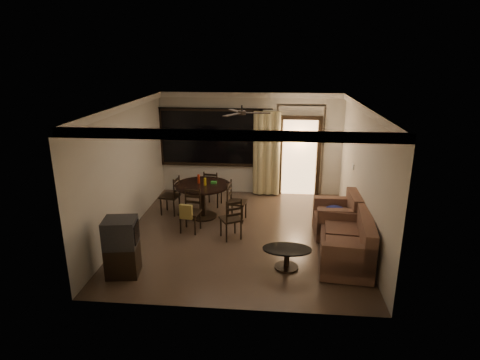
# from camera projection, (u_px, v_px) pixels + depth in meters

# --- Properties ---
(ground) EXTENTS (5.50, 5.50, 0.00)m
(ground) POSITION_uv_depth(u_px,v_px,m) (242.00, 233.00, 8.84)
(ground) COLOR #7F6651
(ground) RESTS_ON ground
(room_shell) EXTENTS (5.50, 6.70, 5.50)m
(room_shell) POSITION_uv_depth(u_px,v_px,m) (272.00, 136.00, 9.91)
(room_shell) COLOR beige
(room_shell) RESTS_ON ground
(dining_table) EXTENTS (1.32, 1.32, 1.04)m
(dining_table) POSITION_uv_depth(u_px,v_px,m) (203.00, 191.00, 9.54)
(dining_table) COLOR black
(dining_table) RESTS_ON ground
(dining_chair_west) EXTENTS (0.48, 0.48, 0.95)m
(dining_chair_west) POSITION_uv_depth(u_px,v_px,m) (171.00, 203.00, 9.85)
(dining_chair_west) COLOR black
(dining_chair_west) RESTS_ON ground
(dining_chair_east) EXTENTS (0.48, 0.48, 0.95)m
(dining_chair_east) POSITION_uv_depth(u_px,v_px,m) (237.00, 209.00, 9.45)
(dining_chair_east) COLOR black
(dining_chair_east) RESTS_ON ground
(dining_chair_south) EXTENTS (0.48, 0.53, 0.95)m
(dining_chair_south) POSITION_uv_depth(u_px,v_px,m) (190.00, 218.00, 8.85)
(dining_chair_south) COLOR black
(dining_chair_south) RESTS_ON ground
(dining_chair_north) EXTENTS (0.48, 0.48, 0.95)m
(dining_chair_north) POSITION_uv_depth(u_px,v_px,m) (213.00, 195.00, 10.38)
(dining_chair_north) COLOR black
(dining_chair_north) RESTS_ON ground
(tv_cabinet) EXTENTS (0.63, 0.58, 1.06)m
(tv_cabinet) POSITION_uv_depth(u_px,v_px,m) (122.00, 247.00, 7.05)
(tv_cabinet) COLOR black
(tv_cabinet) RESTS_ON ground
(sofa) EXTENTS (1.08, 1.79, 0.91)m
(sofa) POSITION_uv_depth(u_px,v_px,m) (349.00, 244.00, 7.52)
(sofa) COLOR #40241D
(sofa) RESTS_ON ground
(armchair) EXTENTS (0.94, 0.94, 0.93)m
(armchair) POSITION_uv_depth(u_px,v_px,m) (339.00, 218.00, 8.64)
(armchair) COLOR #40241D
(armchair) RESTS_ON ground
(coffee_table) EXTENTS (0.90, 0.54, 0.39)m
(coffee_table) POSITION_uv_depth(u_px,v_px,m) (287.00, 255.00, 7.34)
(coffee_table) COLOR black
(coffee_table) RESTS_ON ground
(side_chair) EXTENTS (0.55, 0.55, 0.92)m
(side_chair) POSITION_uv_depth(u_px,v_px,m) (231.00, 226.00, 8.53)
(side_chair) COLOR black
(side_chair) RESTS_ON ground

